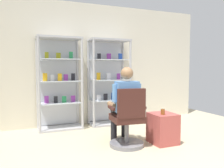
{
  "coord_description": "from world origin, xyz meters",
  "views": [
    {
      "loc": [
        -1.37,
        -2.13,
        1.29
      ],
      "look_at": [
        0.14,
        1.53,
        1.0
      ],
      "focal_mm": 37.35,
      "sensor_mm": 36.0,
      "label": 1
    }
  ],
  "objects_px": {
    "office_chair": "(128,123)",
    "tea_glass": "(163,112)",
    "storage_crate": "(163,128)",
    "display_cabinet_left": "(59,83)",
    "seated_shopkeeper": "(125,102)",
    "display_cabinet_right": "(108,82)"
  },
  "relations": [
    {
      "from": "office_chair",
      "to": "tea_glass",
      "type": "relative_size",
      "value": 10.34
    },
    {
      "from": "storage_crate",
      "to": "display_cabinet_left",
      "type": "bearing_deg",
      "value": 131.52
    },
    {
      "from": "display_cabinet_left",
      "to": "tea_glass",
      "type": "relative_size",
      "value": 20.47
    },
    {
      "from": "display_cabinet_left",
      "to": "seated_shopkeeper",
      "type": "bearing_deg",
      "value": -59.75
    },
    {
      "from": "office_chair",
      "to": "seated_shopkeeper",
      "type": "distance_m",
      "value": 0.36
    },
    {
      "from": "seated_shopkeeper",
      "to": "storage_crate",
      "type": "relative_size",
      "value": 2.54
    },
    {
      "from": "display_cabinet_right",
      "to": "office_chair",
      "type": "bearing_deg",
      "value": -100.13
    },
    {
      "from": "seated_shopkeeper",
      "to": "storage_crate",
      "type": "bearing_deg",
      "value": -18.72
    },
    {
      "from": "display_cabinet_right",
      "to": "tea_glass",
      "type": "distance_m",
      "value": 1.78
    },
    {
      "from": "display_cabinet_right",
      "to": "office_chair",
      "type": "xyz_separation_m",
      "value": [
        -0.28,
        -1.59,
        -0.57
      ]
    },
    {
      "from": "storage_crate",
      "to": "tea_glass",
      "type": "xyz_separation_m",
      "value": [
        -0.06,
        -0.07,
        0.3
      ]
    },
    {
      "from": "seated_shopkeeper",
      "to": "storage_crate",
      "type": "height_order",
      "value": "seated_shopkeeper"
    },
    {
      "from": "office_chair",
      "to": "storage_crate",
      "type": "relative_size",
      "value": 1.89
    },
    {
      "from": "seated_shopkeeper",
      "to": "tea_glass",
      "type": "distance_m",
      "value": 0.65
    },
    {
      "from": "office_chair",
      "to": "tea_glass",
      "type": "height_order",
      "value": "office_chair"
    },
    {
      "from": "display_cabinet_right",
      "to": "seated_shopkeeper",
      "type": "xyz_separation_m",
      "value": [
        -0.27,
        -1.43,
        -0.25
      ]
    },
    {
      "from": "display_cabinet_left",
      "to": "storage_crate",
      "type": "bearing_deg",
      "value": -48.48
    },
    {
      "from": "display_cabinet_left",
      "to": "tea_glass",
      "type": "distance_m",
      "value": 2.25
    },
    {
      "from": "office_chair",
      "to": "display_cabinet_right",
      "type": "bearing_deg",
      "value": 79.87
    },
    {
      "from": "office_chair",
      "to": "seated_shopkeeper",
      "type": "bearing_deg",
      "value": 83.88
    },
    {
      "from": "tea_glass",
      "to": "display_cabinet_left",
      "type": "bearing_deg",
      "value": 129.15
    },
    {
      "from": "display_cabinet_left",
      "to": "seated_shopkeeper",
      "type": "distance_m",
      "value": 1.67
    }
  ]
}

